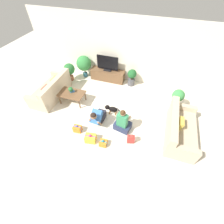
{
  "coord_description": "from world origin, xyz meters",
  "views": [
    {
      "loc": [
        1.28,
        -3.13,
        4.06
      ],
      "look_at": [
        0.26,
        0.05,
        0.45
      ],
      "focal_mm": 24.0,
      "sensor_mm": 36.0,
      "label": 1
    }
  ],
  "objects_px": {
    "sofa_right": "(179,129)",
    "tv": "(108,64)",
    "coffee_table": "(72,94)",
    "gift_box_a": "(91,138)",
    "sofa_left": "(52,91)",
    "dog": "(111,109)",
    "potted_plant_corner_right": "(178,97)",
    "person_kneeling": "(98,117)",
    "potted_plant_back_right": "(132,77)",
    "gift_box_b": "(77,129)",
    "gift_bag_a": "(131,139)",
    "tabletop_plant": "(71,90)",
    "potted_plant_back_left": "(84,64)",
    "mug": "(73,91)",
    "gift_box_c": "(103,143)",
    "person_sitting": "(123,123)",
    "tv_console": "(108,75)",
    "potted_plant_corner_left": "(69,70)"
  },
  "relations": [
    {
      "from": "sofa_right",
      "to": "tv",
      "type": "xyz_separation_m",
      "value": [
        -3.11,
        2.21,
        0.49
      ]
    },
    {
      "from": "coffee_table",
      "to": "gift_box_a",
      "type": "distance_m",
      "value": 2.0
    },
    {
      "from": "sofa_left",
      "to": "sofa_right",
      "type": "height_order",
      "value": "same"
    },
    {
      "from": "dog",
      "to": "gift_box_a",
      "type": "distance_m",
      "value": 1.33
    },
    {
      "from": "potted_plant_corner_right",
      "to": "person_kneeling",
      "type": "bearing_deg",
      "value": -146.97
    },
    {
      "from": "tv",
      "to": "gift_box_a",
      "type": "relative_size",
      "value": 2.56
    },
    {
      "from": "potted_plant_corner_right",
      "to": "potted_plant_back_right",
      "type": "distance_m",
      "value": 2.07
    },
    {
      "from": "gift_box_b",
      "to": "sofa_left",
      "type": "bearing_deg",
      "value": 143.98
    },
    {
      "from": "gift_box_b",
      "to": "gift_bag_a",
      "type": "xyz_separation_m",
      "value": [
        1.74,
        0.12,
        0.03
      ]
    },
    {
      "from": "sofa_right",
      "to": "potted_plant_back_right",
      "type": "distance_m",
      "value": 2.95
    },
    {
      "from": "dog",
      "to": "tabletop_plant",
      "type": "relative_size",
      "value": 2.52
    },
    {
      "from": "coffee_table",
      "to": "potted_plant_back_left",
      "type": "bearing_deg",
      "value": 99.39
    },
    {
      "from": "gift_box_a",
      "to": "gift_box_b",
      "type": "height_order",
      "value": "gift_box_a"
    },
    {
      "from": "gift_bag_a",
      "to": "mug",
      "type": "relative_size",
      "value": 2.67
    },
    {
      "from": "sofa_right",
      "to": "tv",
      "type": "height_order",
      "value": "tv"
    },
    {
      "from": "dog",
      "to": "mug",
      "type": "relative_size",
      "value": 4.69
    },
    {
      "from": "potted_plant_corner_right",
      "to": "gift_box_a",
      "type": "xyz_separation_m",
      "value": [
        -2.4,
        -2.31,
        -0.39
      ]
    },
    {
      "from": "sofa_left",
      "to": "tabletop_plant",
      "type": "bearing_deg",
      "value": 90.82
    },
    {
      "from": "gift_box_c",
      "to": "mug",
      "type": "distance_m",
      "value": 2.36
    },
    {
      "from": "gift_box_a",
      "to": "dog",
      "type": "bearing_deg",
      "value": 79.21
    },
    {
      "from": "potted_plant_corner_right",
      "to": "person_sitting",
      "type": "distance_m",
      "value": 2.24
    },
    {
      "from": "gift_box_c",
      "to": "potted_plant_back_left",
      "type": "bearing_deg",
      "value": 122.78
    },
    {
      "from": "gift_box_b",
      "to": "gift_bag_a",
      "type": "bearing_deg",
      "value": 4.09
    },
    {
      "from": "tv",
      "to": "potted_plant_back_left",
      "type": "height_order",
      "value": "tv"
    },
    {
      "from": "gift_box_a",
      "to": "mug",
      "type": "xyz_separation_m",
      "value": [
        -1.33,
        1.52,
        0.35
      ]
    },
    {
      "from": "sofa_left",
      "to": "tv_console",
      "type": "height_order",
      "value": "sofa_left"
    },
    {
      "from": "tv",
      "to": "potted_plant_corner_right",
      "type": "height_order",
      "value": "tv"
    },
    {
      "from": "potted_plant_corner_right",
      "to": "tabletop_plant",
      "type": "bearing_deg",
      "value": -167.79
    },
    {
      "from": "sofa_left",
      "to": "potted_plant_corner_right",
      "type": "bearing_deg",
      "value": 100.08
    },
    {
      "from": "sofa_left",
      "to": "person_kneeling",
      "type": "relative_size",
      "value": 2.32
    },
    {
      "from": "sofa_right",
      "to": "gift_box_c",
      "type": "relative_size",
      "value": 7.72
    },
    {
      "from": "dog",
      "to": "potted_plant_corner_right",
      "type": "bearing_deg",
      "value": 113.14
    },
    {
      "from": "gift_box_c",
      "to": "person_sitting",
      "type": "bearing_deg",
      "value": 63.23
    },
    {
      "from": "mug",
      "to": "potted_plant_corner_left",
      "type": "bearing_deg",
      "value": 124.21
    },
    {
      "from": "coffee_table",
      "to": "potted_plant_back_left",
      "type": "height_order",
      "value": "potted_plant_back_left"
    },
    {
      "from": "potted_plant_corner_left",
      "to": "potted_plant_corner_right",
      "type": "relative_size",
      "value": 0.97
    },
    {
      "from": "gift_bag_a",
      "to": "coffee_table",
      "type": "bearing_deg",
      "value": 156.66
    },
    {
      "from": "tabletop_plant",
      "to": "coffee_table",
      "type": "bearing_deg",
      "value": -56.52
    },
    {
      "from": "coffee_table",
      "to": "dog",
      "type": "xyz_separation_m",
      "value": [
        1.61,
        -0.14,
        -0.15
      ]
    },
    {
      "from": "person_sitting",
      "to": "dog",
      "type": "relative_size",
      "value": 1.6
    },
    {
      "from": "potted_plant_back_left",
      "to": "gift_box_b",
      "type": "distance_m",
      "value": 3.24
    },
    {
      "from": "potted_plant_back_right",
      "to": "gift_box_b",
      "type": "xyz_separation_m",
      "value": [
        -1.1,
        -3.0,
        -0.3
      ]
    },
    {
      "from": "potted_plant_corner_left",
      "to": "gift_bag_a",
      "type": "relative_size",
      "value": 2.46
    },
    {
      "from": "potted_plant_back_left",
      "to": "dog",
      "type": "xyz_separation_m",
      "value": [
        1.91,
        -1.91,
        -0.41
      ]
    },
    {
      "from": "sofa_right",
      "to": "potted_plant_back_left",
      "type": "height_order",
      "value": "potted_plant_back_left"
    },
    {
      "from": "sofa_left",
      "to": "tv",
      "type": "bearing_deg",
      "value": 135.72
    },
    {
      "from": "potted_plant_back_left",
      "to": "gift_box_c",
      "type": "height_order",
      "value": "potted_plant_back_left"
    },
    {
      "from": "gift_box_a",
      "to": "tv_console",
      "type": "bearing_deg",
      "value": 99.72
    },
    {
      "from": "tv_console",
      "to": "gift_box_a",
      "type": "xyz_separation_m",
      "value": [
        0.56,
        -3.26,
        -0.12
      ]
    },
    {
      "from": "sofa_right",
      "to": "coffee_table",
      "type": "height_order",
      "value": "sofa_right"
    }
  ]
}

